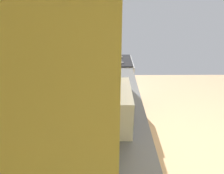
{
  "coord_description": "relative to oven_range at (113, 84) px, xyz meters",
  "views": [
    {
      "loc": [
        -1.71,
        1.32,
        2.0
      ],
      "look_at": [
        -0.35,
        1.31,
        1.34
      ],
      "focal_mm": 32.09,
      "sensor_mm": 36.0,
      "label": 1
    }
  ],
  "objects": [
    {
      "name": "ground_plane",
      "position": [
        -1.56,
        -1.28,
        -0.47
      ],
      "size": [
        6.28,
        6.28,
        0.0
      ],
      "primitive_type": "plane",
      "color": "tan"
    },
    {
      "name": "wall_back",
      "position": [
        -1.56,
        0.4,
        0.86
      ],
      "size": [
        4.04,
        0.12,
        2.65
      ],
      "primitive_type": "cube",
      "color": "#E0D07E",
      "rests_on": "ground_plane"
    },
    {
      "name": "counter_run",
      "position": [
        -1.93,
        0.02,
        -0.01
      ],
      "size": [
        3.19,
        0.66,
        0.91
      ],
      "color": "#D2C572",
      "rests_on": "ground_plane"
    },
    {
      "name": "upper_cabinets",
      "position": [
        -1.93,
        0.18,
        1.42
      ],
      "size": [
        2.22,
        0.31,
        0.64
      ],
      "color": "#DAC871"
    },
    {
      "name": "oven_range",
      "position": [
        0.0,
        0.0,
        0.0
      ],
      "size": [
        0.68,
        0.69,
        1.09
      ],
      "color": "#B7BABF",
      "rests_on": "ground_plane"
    },
    {
      "name": "microwave",
      "position": [
        -1.76,
        0.04,
        0.61
      ],
      "size": [
        0.52,
        0.37,
        0.34
      ],
      "color": "white",
      "rests_on": "counter_run"
    },
    {
      "name": "bowl",
      "position": [
        -1.2,
        -0.02,
        0.47
      ],
      "size": [
        0.15,
        0.15,
        0.05
      ],
      "color": "#D84C47",
      "rests_on": "counter_run"
    },
    {
      "name": "kettle",
      "position": [
        -0.79,
        -0.02,
        0.52
      ],
      "size": [
        0.16,
        0.12,
        0.18
      ],
      "color": "black",
      "rests_on": "counter_run"
    }
  ]
}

